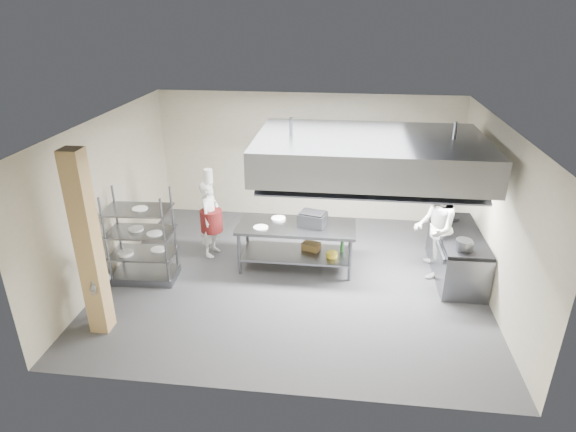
# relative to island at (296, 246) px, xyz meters

# --- Properties ---
(floor) EXTENTS (7.00, 7.00, 0.00)m
(floor) POSITION_rel_island_xyz_m (-0.00, -0.44, -0.46)
(floor) COLOR #343436
(floor) RESTS_ON ground
(ceiling) EXTENTS (7.00, 7.00, 0.00)m
(ceiling) POSITION_rel_island_xyz_m (-0.00, -0.44, 2.54)
(ceiling) COLOR silver
(ceiling) RESTS_ON wall_back
(wall_back) EXTENTS (7.00, 0.00, 7.00)m
(wall_back) POSITION_rel_island_xyz_m (-0.00, 2.56, 1.04)
(wall_back) COLOR #B8AD92
(wall_back) RESTS_ON ground
(wall_left) EXTENTS (0.00, 6.00, 6.00)m
(wall_left) POSITION_rel_island_xyz_m (-3.50, -0.44, 1.04)
(wall_left) COLOR #B8AD92
(wall_left) RESTS_ON ground
(wall_right) EXTENTS (0.00, 6.00, 6.00)m
(wall_right) POSITION_rel_island_xyz_m (3.50, -0.44, 1.04)
(wall_right) COLOR #B8AD92
(wall_right) RESTS_ON ground
(column) EXTENTS (0.30, 0.30, 3.00)m
(column) POSITION_rel_island_xyz_m (-2.90, -2.34, 1.04)
(column) COLOR tan
(column) RESTS_ON floor
(exhaust_hood) EXTENTS (4.00, 2.50, 0.60)m
(exhaust_hood) POSITION_rel_island_xyz_m (1.30, -0.04, 1.94)
(exhaust_hood) COLOR slate
(exhaust_hood) RESTS_ON ceiling
(hood_strip_a) EXTENTS (1.60, 0.12, 0.04)m
(hood_strip_a) POSITION_rel_island_xyz_m (0.40, -0.04, 1.62)
(hood_strip_a) COLOR white
(hood_strip_a) RESTS_ON exhaust_hood
(hood_strip_b) EXTENTS (1.60, 0.12, 0.04)m
(hood_strip_b) POSITION_rel_island_xyz_m (2.20, -0.04, 1.62)
(hood_strip_b) COLOR white
(hood_strip_b) RESTS_ON exhaust_hood
(wall_shelf) EXTENTS (1.50, 0.28, 0.04)m
(wall_shelf) POSITION_rel_island_xyz_m (1.80, 2.40, 1.04)
(wall_shelf) COLOR slate
(wall_shelf) RESTS_ON wall_back
(island) EXTENTS (2.27, 0.95, 0.91)m
(island) POSITION_rel_island_xyz_m (0.00, 0.00, 0.00)
(island) COLOR gray
(island) RESTS_ON floor
(island_worktop) EXTENTS (2.27, 0.95, 0.06)m
(island_worktop) POSITION_rel_island_xyz_m (0.00, 0.00, 0.42)
(island_worktop) COLOR slate
(island_worktop) RESTS_ON island
(island_undershelf) EXTENTS (2.09, 0.85, 0.04)m
(island_undershelf) POSITION_rel_island_xyz_m (0.00, -0.00, -0.16)
(island_undershelf) COLOR slate
(island_undershelf) RESTS_ON island
(pass_rack) EXTENTS (1.22, 0.76, 1.77)m
(pass_rack) POSITION_rel_island_xyz_m (-2.80, -0.77, 0.43)
(pass_rack) COLOR slate
(pass_rack) RESTS_ON floor
(cooking_range) EXTENTS (0.80, 2.00, 0.84)m
(cooking_range) POSITION_rel_island_xyz_m (3.08, 0.06, -0.04)
(cooking_range) COLOR slate
(cooking_range) RESTS_ON floor
(range_top) EXTENTS (0.78, 1.96, 0.06)m
(range_top) POSITION_rel_island_xyz_m (3.08, 0.06, 0.41)
(range_top) COLOR black
(range_top) RESTS_ON cooking_range
(chef_head) EXTENTS (0.49, 0.65, 1.61)m
(chef_head) POSITION_rel_island_xyz_m (-1.79, 0.34, 0.35)
(chef_head) COLOR silver
(chef_head) RESTS_ON floor
(chef_line) EXTENTS (0.84, 1.02, 1.93)m
(chef_line) POSITION_rel_island_xyz_m (2.60, 0.07, 0.51)
(chef_line) COLOR silver
(chef_line) RESTS_ON floor
(chef_plating) EXTENTS (0.71, 1.05, 1.66)m
(chef_plating) POSITION_rel_island_xyz_m (-3.00, -2.10, 0.38)
(chef_plating) COLOR white
(chef_plating) RESTS_ON floor
(griddle) EXTENTS (0.58, 0.50, 0.25)m
(griddle) POSITION_rel_island_xyz_m (0.31, 0.06, 0.58)
(griddle) COLOR slate
(griddle) RESTS_ON island_worktop
(wicker_basket) EXTENTS (0.39, 0.33, 0.15)m
(wicker_basket) POSITION_rel_island_xyz_m (0.29, 0.16, -0.06)
(wicker_basket) COLOR brown
(wicker_basket) RESTS_ON island_undershelf
(stockpot) EXTENTS (0.28, 0.28, 0.19)m
(stockpot) POSITION_rel_island_xyz_m (2.98, -0.63, 0.54)
(stockpot) COLOR slate
(stockpot) RESTS_ON range_top
(plate_stack) EXTENTS (0.28, 0.28, 0.05)m
(plate_stack) POSITION_rel_island_xyz_m (-2.80, -0.77, 0.11)
(plate_stack) COLOR white
(plate_stack) RESTS_ON pass_rack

